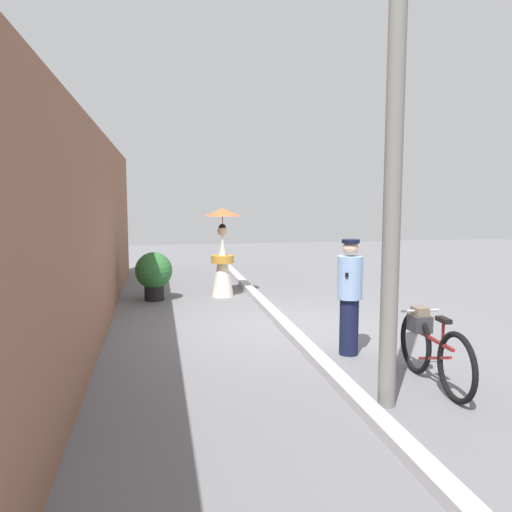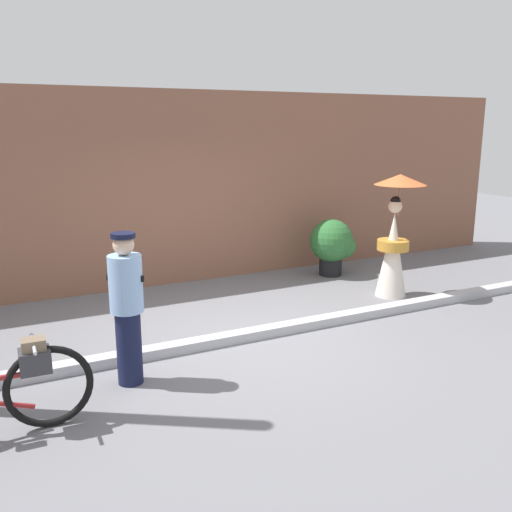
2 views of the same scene
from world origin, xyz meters
name	(u,v)px [view 2 (image 2 of 2)]	position (x,y,z in m)	size (l,w,h in m)	color
ground_plane	(251,339)	(0.00, 0.00, 0.00)	(30.00, 30.00, 0.00)	slate
building_wall	(171,188)	(0.00, 3.06, 1.60)	(14.00, 0.40, 3.20)	brown
sidewalk_curb	(251,334)	(0.00, 0.00, 0.06)	(14.00, 0.20, 0.12)	#B2B2B7
person_officer	(127,305)	(-1.67, -0.53, 0.85)	(0.34, 0.34, 1.60)	#141938
person_with_parasol	(394,237)	(2.80, 0.66, 0.95)	(0.79, 0.79, 1.91)	silver
potted_plant_by_door	(333,244)	(2.66, 2.11, 0.57)	(0.79, 0.77, 1.01)	black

